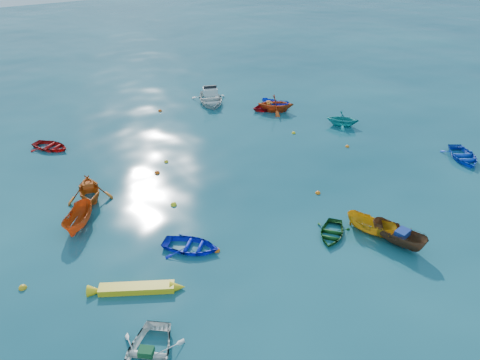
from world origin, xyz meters
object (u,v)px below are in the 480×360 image
dinghy_blue_se (462,159)px  kayak_yellow (137,291)px  dinghy_blue_sw (191,249)px  motorboat_white (211,103)px

dinghy_blue_se → kayak_yellow: dinghy_blue_se is taller
dinghy_blue_sw → motorboat_white: 20.84m
dinghy_blue_se → motorboat_white: (-9.84, 18.65, 0.00)m
dinghy_blue_se → kayak_yellow: 23.91m
motorboat_white → dinghy_blue_se: bearing=-43.2°
dinghy_blue_sw → motorboat_white: bearing=13.7°
dinghy_blue_sw → dinghy_blue_se: (20.49, -0.74, 0.00)m
dinghy_blue_sw → kayak_yellow: bearing=157.6°
dinghy_blue_se → kayak_yellow: (-23.90, -0.73, 0.00)m
kayak_yellow → motorboat_white: bearing=-8.7°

